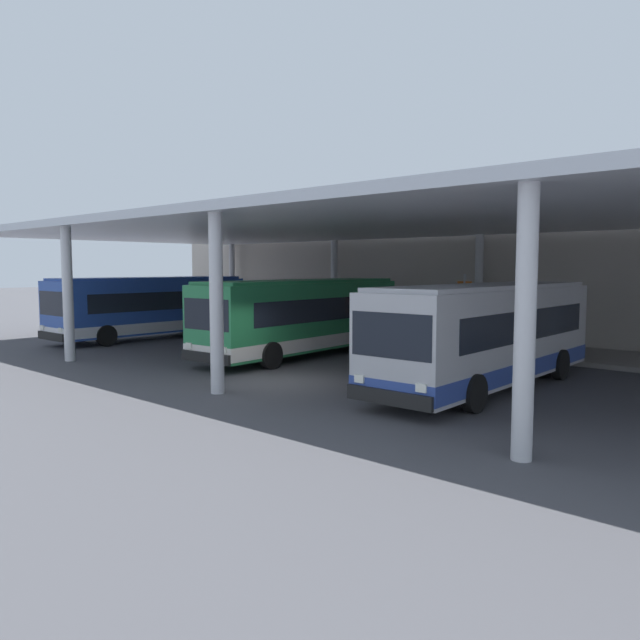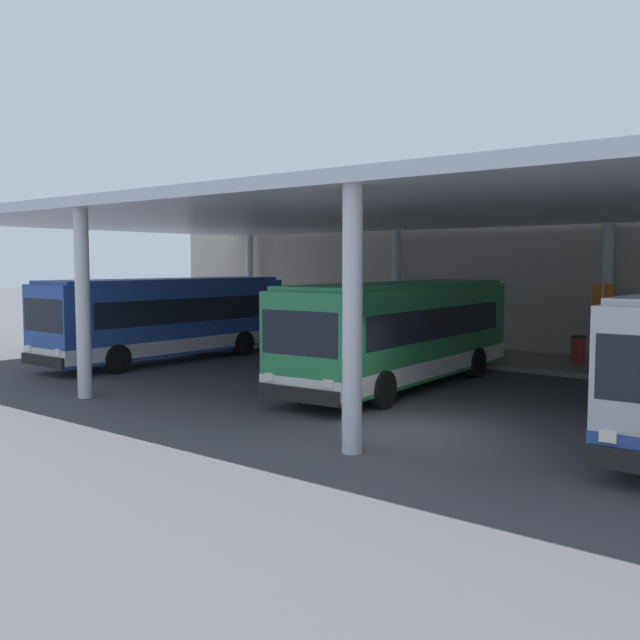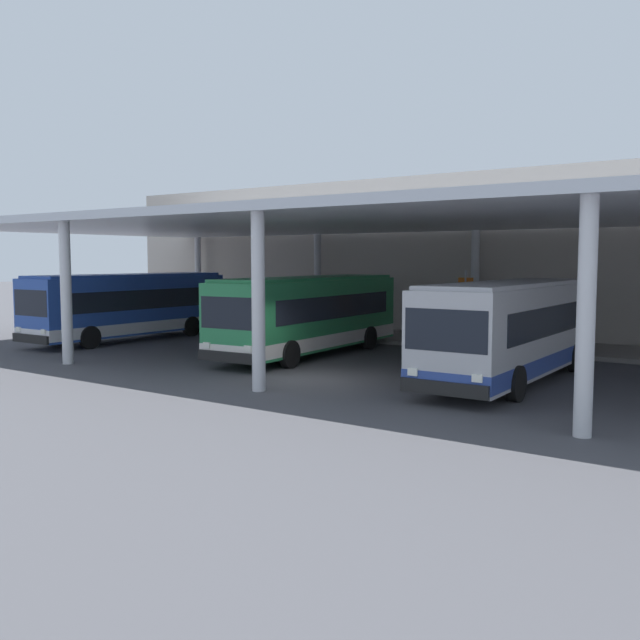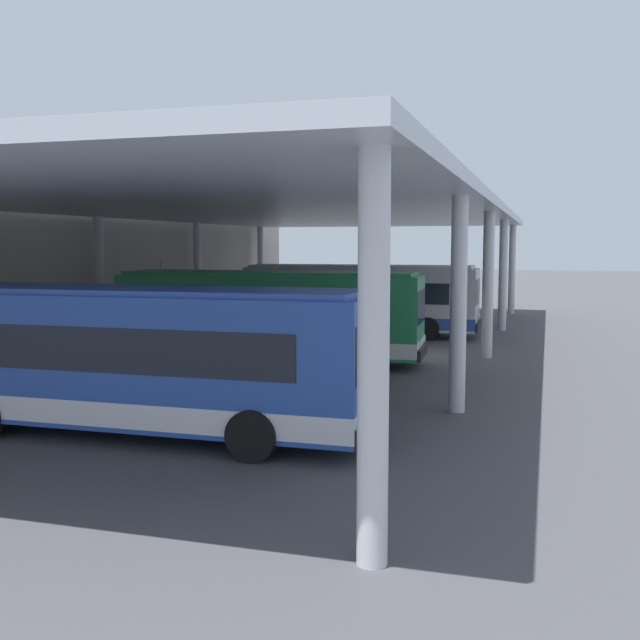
# 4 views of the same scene
# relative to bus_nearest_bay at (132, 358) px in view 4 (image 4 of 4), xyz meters

# --- Properties ---
(ground_plane) EXTENTS (200.00, 200.00, 0.00)m
(ground_plane) POSITION_rel_bus_nearest_bay_xyz_m (13.51, -3.91, -1.66)
(ground_plane) COLOR #47474C
(platform_kerb) EXTENTS (42.00, 4.50, 0.18)m
(platform_kerb) POSITION_rel_bus_nearest_bay_xyz_m (13.51, 7.84, -1.57)
(platform_kerb) COLOR gray
(platform_kerb) RESTS_ON ground
(station_building_facade) EXTENTS (48.00, 1.60, 8.14)m
(station_building_facade) POSITION_rel_bus_nearest_bay_xyz_m (13.51, 11.09, 2.41)
(station_building_facade) COLOR #ADA399
(station_building_facade) RESTS_ON ground
(canopy_shelter) EXTENTS (40.00, 17.00, 5.55)m
(canopy_shelter) POSITION_rel_bus_nearest_bay_xyz_m (13.51, 1.59, 3.63)
(canopy_shelter) COLOR silver
(canopy_shelter) RESTS_ON ground
(bus_nearest_bay) EXTENTS (2.77, 10.54, 3.17)m
(bus_nearest_bay) POSITION_rel_bus_nearest_bay_xyz_m (0.00, 0.00, 0.00)
(bus_nearest_bay) COLOR #284CA8
(bus_nearest_bay) RESTS_ON ground
(bus_second_bay) EXTENTS (3.17, 10.66, 3.17)m
(bus_second_bay) POSITION_rel_bus_nearest_bay_xyz_m (10.17, 0.69, 0.00)
(bus_second_bay) COLOR #28844C
(bus_second_bay) RESTS_ON ground
(bus_middle_bay) EXTENTS (2.85, 10.57, 3.17)m
(bus_middle_bay) POSITION_rel_bus_nearest_bay_xyz_m (18.98, -0.37, 0.00)
(bus_middle_bay) COLOR #B7B7BC
(bus_middle_bay) RESTS_ON ground
(bench_waiting) EXTENTS (1.80, 0.45, 0.92)m
(bench_waiting) POSITION_rel_bus_nearest_bay_xyz_m (15.81, 7.90, -0.99)
(bench_waiting) COLOR #383D47
(bench_waiting) RESTS_ON platform_kerb
(trash_bin) EXTENTS (0.52, 0.52, 0.98)m
(trash_bin) POSITION_rel_bus_nearest_bay_xyz_m (13.06, 7.93, -0.98)
(trash_bin) COLOR maroon
(trash_bin) RESTS_ON platform_kerb
(banner_sign) EXTENTS (0.70, 0.12, 3.20)m
(banner_sign) POSITION_rel_bus_nearest_bay_xyz_m (14.15, 7.03, 0.32)
(banner_sign) COLOR #B2B2B7
(banner_sign) RESTS_ON platform_kerb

